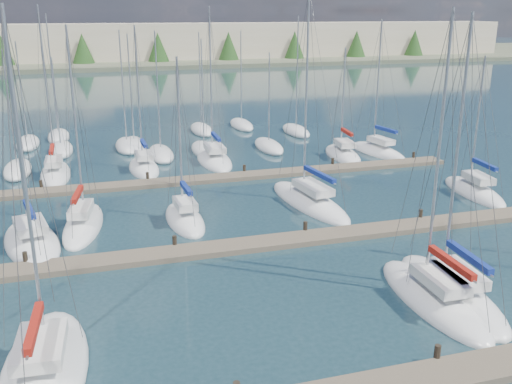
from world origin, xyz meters
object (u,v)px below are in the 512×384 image
object	(u,v)px
sailboat_i	(83,224)
sailboat_m	(474,192)
sailboat_d	(433,298)
sailboat_k	(309,201)
sailboat_c	(45,367)
sailboat_e	(450,292)
sailboat_q	(343,155)
sailboat_p	(214,159)
sailboat_h	(32,242)
sailboat_j	(185,219)
sailboat_r	(378,151)
sailboat_n	(55,174)
sailboat_o	(144,168)

from	to	relation	value
sailboat_i	sailboat_m	size ratio (longest dim) A/B	1.21
sailboat_i	sailboat_d	distance (m)	21.57
sailboat_m	sailboat_k	distance (m)	12.77
sailboat_c	sailboat_m	distance (m)	32.85
sailboat_e	sailboat_q	bearing A→B (deg)	80.03
sailboat_p	sailboat_e	bearing A→B (deg)	-77.84
sailboat_h	sailboat_j	bearing A→B (deg)	-4.40
sailboat_r	sailboat_k	bearing A→B (deg)	-143.78
sailboat_i	sailboat_j	bearing A→B (deg)	1.05
sailboat_p	sailboat_n	bearing A→B (deg)	-174.56
sailboat_q	sailboat_m	distance (m)	14.06
sailboat_h	sailboat_o	distance (m)	16.86
sailboat_i	sailboat_r	bearing A→B (deg)	32.90
sailboat_c	sailboat_e	bearing A→B (deg)	6.13
sailboat_d	sailboat_o	world-z (taller)	sailboat_d
sailboat_c	sailboat_k	xyz separation A→B (m)	(16.93, 15.53, 0.01)
sailboat_m	sailboat_o	world-z (taller)	sailboat_o
sailboat_q	sailboat_o	world-z (taller)	sailboat_o
sailboat_n	sailboat_e	bearing A→B (deg)	-54.90
sailboat_q	sailboat_k	distance (m)	14.45
sailboat_r	sailboat_k	size ratio (longest dim) A/B	0.87
sailboat_d	sailboat_c	world-z (taller)	sailboat_c
sailboat_i	sailboat_j	world-z (taller)	sailboat_i
sailboat_i	sailboat_k	distance (m)	15.42
sailboat_p	sailboat_d	world-z (taller)	sailboat_p
sailboat_o	sailboat_k	bearing A→B (deg)	-52.27
sailboat_j	sailboat_o	size ratio (longest dim) A/B	0.88
sailboat_i	sailboat_o	bearing A→B (deg)	76.73
sailboat_r	sailboat_n	xyz separation A→B (m)	(-29.42, 0.55, 0.01)
sailboat_d	sailboat_n	bearing A→B (deg)	124.38
sailboat_h	sailboat_k	bearing A→B (deg)	-4.88
sailboat_h	sailboat_k	size ratio (longest dim) A/B	0.86
sailboat_i	sailboat_k	xyz separation A→B (m)	(15.42, 0.23, -0.01)
sailboat_d	sailboat_h	size ratio (longest dim) A/B	1.07
sailboat_p	sailboat_c	bearing A→B (deg)	-112.67
sailboat_k	sailboat_o	distance (m)	16.21
sailboat_p	sailboat_c	distance (m)	31.93
sailboat_i	sailboat_n	bearing A→B (deg)	107.97
sailboat_h	sailboat_r	size ratio (longest dim) A/B	1.00
sailboat_p	sailboat_j	world-z (taller)	sailboat_p
sailboat_k	sailboat_h	bearing A→B (deg)	-179.88
sailboat_d	sailboat_k	bearing A→B (deg)	92.68
sailboat_r	sailboat_i	bearing A→B (deg)	-165.02
sailboat_p	sailboat_q	xyz separation A→B (m)	(12.00, -1.65, -0.01)
sailboat_d	sailboat_j	distance (m)	16.80
sailboat_c	sailboat_o	world-z (taller)	sailboat_c
sailboat_j	sailboat_k	bearing A→B (deg)	4.56
sailboat_p	sailboat_e	world-z (taller)	sailboat_p
sailboat_k	sailboat_e	distance (m)	14.76
sailboat_m	sailboat_n	bearing A→B (deg)	161.43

